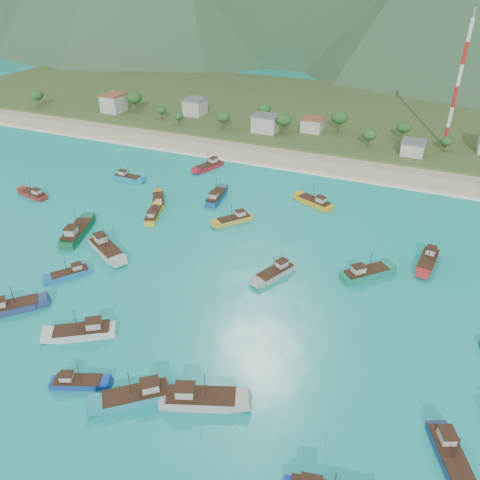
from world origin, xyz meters
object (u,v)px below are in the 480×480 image
at_px(boat_13, 209,166).
at_px(boat_18, 276,273).
at_px(boat_8, 71,274).
at_px(boat_3, 200,400).
at_px(boat_14, 138,396).
at_px(boat_23, 106,249).
at_px(boat_2, 77,233).
at_px(boat_6, 84,332).
at_px(boat_19, 153,216).
at_px(boat_22, 12,308).
at_px(boat_9, 365,274).
at_px(boat_33, 34,195).
at_px(boat_0, 428,261).
at_px(boat_12, 216,198).
at_px(boat_7, 159,201).
at_px(boat_20, 450,456).
at_px(boat_25, 77,383).
at_px(boat_17, 315,203).
at_px(boat_4, 128,178).
at_px(radio_tower, 457,86).
at_px(boat_10, 234,220).

relative_size(boat_13, boat_18, 1.06).
bearing_deg(boat_8, boat_3, -168.34).
relative_size(boat_14, boat_23, 0.86).
xyz_separation_m(boat_2, boat_6, (24.57, -27.70, -0.18)).
bearing_deg(boat_3, boat_19, -161.95).
height_order(boat_14, boat_22, boat_14).
bearing_deg(boat_2, boat_9, -7.82).
distance_m(boat_3, boat_33, 89.59).
bearing_deg(boat_0, boat_8, 33.26).
bearing_deg(boat_12, boat_22, -111.54).
bearing_deg(boat_3, boat_7, -163.93).
bearing_deg(boat_0, boat_3, 68.59).
bearing_deg(boat_20, boat_18, -65.11).
xyz_separation_m(boat_13, boat_25, (20.83, -89.09, -0.23)).
height_order(boat_20, boat_22, boat_22).
bearing_deg(boat_17, boat_13, 95.31).
bearing_deg(boat_18, boat_0, -124.98).
bearing_deg(boat_0, boat_17, -24.34).
bearing_deg(boat_20, boat_12, -67.07).
bearing_deg(boat_33, boat_4, -30.36).
xyz_separation_m(boat_12, boat_19, (-10.50, -16.04, -0.14)).
bearing_deg(boat_14, radio_tower, -54.59).
height_order(boat_12, boat_13, boat_12).
relative_size(boat_12, boat_23, 0.89).
relative_size(boat_4, boat_12, 0.84).
height_order(boat_10, boat_18, boat_18).
xyz_separation_m(boat_8, boat_10, (22.47, 35.56, 0.12)).
relative_size(boat_10, boat_25, 1.08).
xyz_separation_m(boat_13, boat_23, (0.66, -55.00, 0.19)).
distance_m(boat_0, boat_6, 73.24).
xyz_separation_m(boat_10, boat_22, (-24.94, -49.27, 0.10)).
height_order(boat_10, boat_33, boat_10).
relative_size(boat_12, boat_33, 1.15).
bearing_deg(boat_23, boat_0, 137.99).
distance_m(boat_17, boat_33, 79.46).
height_order(boat_7, boat_18, boat_18).
relative_size(boat_19, boat_22, 1.02).
distance_m(radio_tower, boat_22, 147.28).
bearing_deg(boat_2, boat_8, -71.18).
xyz_separation_m(boat_0, boat_2, (-79.39, -20.87, 0.23)).
relative_size(boat_8, boat_19, 0.83).
relative_size(boat_7, boat_13, 0.87).
relative_size(boat_19, boat_20, 0.93).
bearing_deg(radio_tower, boat_25, -109.30).
bearing_deg(boat_13, boat_6, 119.89).
height_order(boat_0, boat_2, boat_2).
xyz_separation_m(radio_tower, boat_7, (-70.34, -75.84, -21.56)).
height_order(boat_7, boat_12, boat_12).
height_order(boat_14, boat_23, boat_23).
distance_m(boat_14, boat_17, 75.77).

